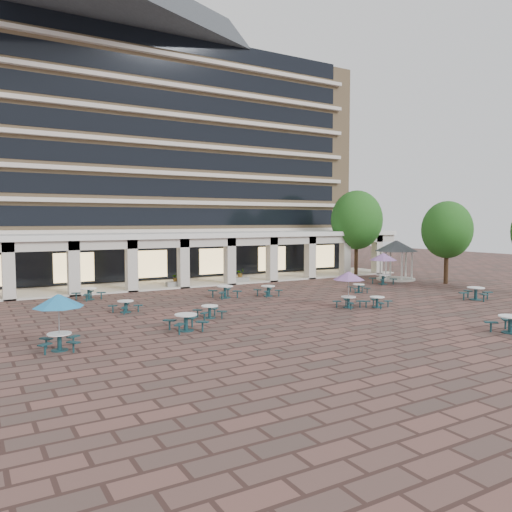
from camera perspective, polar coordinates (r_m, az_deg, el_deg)
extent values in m
plane|color=brown|center=(30.96, 4.11, -6.03)|extent=(120.00, 120.00, 0.00)
cube|color=#A2825B|center=(53.79, -11.62, 9.91)|extent=(40.00, 15.00, 22.00)
cube|color=beige|center=(46.23, -8.41, 2.86)|extent=(36.80, 0.50, 0.35)
cube|color=black|center=(46.44, -8.54, 4.47)|extent=(35.20, 0.05, 1.60)
cube|color=beige|center=(46.26, -8.45, 6.08)|extent=(36.80, 0.50, 0.35)
cube|color=black|center=(46.54, -8.57, 7.67)|extent=(35.20, 0.05, 1.60)
cube|color=beige|center=(46.43, -8.48, 9.29)|extent=(36.80, 0.50, 0.35)
cube|color=black|center=(46.78, -8.60, 10.85)|extent=(35.20, 0.05, 1.60)
cube|color=beige|center=(46.74, -8.51, 12.46)|extent=(36.80, 0.50, 0.35)
cube|color=black|center=(47.16, -8.64, 13.99)|extent=(35.20, 0.05, 1.60)
cube|color=beige|center=(47.20, -8.55, 15.59)|extent=(36.80, 0.50, 0.35)
cube|color=black|center=(47.68, -8.67, 17.06)|extent=(35.20, 0.05, 1.60)
cube|color=beige|center=(47.79, -8.58, 18.64)|extent=(36.80, 0.50, 0.35)
cube|color=black|center=(48.34, -8.71, 20.07)|extent=(35.20, 0.05, 1.60)
cube|color=beige|center=(48.51, -8.62, 21.61)|extent=(36.80, 0.50, 0.35)
cube|color=black|center=(49.12, -8.74, 22.98)|extent=(35.20, 0.05, 1.60)
cube|color=white|center=(43.70, -7.06, 2.41)|extent=(42.00, 6.60, 0.40)
cube|color=beige|center=(41.12, -5.49, 1.70)|extent=(42.00, 0.30, 0.90)
cube|color=black|center=(46.32, -8.36, -0.48)|extent=(38.00, 0.15, 3.20)
cube|color=beige|center=(44.01, -7.02, -2.98)|extent=(42.00, 6.00, 0.12)
cube|color=beige|center=(37.77, -26.44, -1.56)|extent=(0.80, 0.80, 4.00)
cube|color=beige|center=(38.28, -20.13, -1.32)|extent=(0.80, 0.80, 4.00)
cube|color=beige|center=(39.24, -14.05, -1.07)|extent=(0.80, 0.80, 4.00)
cube|color=beige|center=(40.62, -8.32, -0.82)|extent=(0.80, 0.80, 4.00)
cube|color=beige|center=(42.37, -3.02, -0.59)|extent=(0.80, 0.80, 4.00)
cube|color=beige|center=(44.46, 1.82, -0.37)|extent=(0.80, 0.80, 4.00)
cube|color=beige|center=(46.84, 6.20, -0.17)|extent=(0.80, 0.80, 4.00)
cube|color=beige|center=(49.46, 10.13, 0.01)|extent=(0.80, 0.80, 4.00)
cube|color=beige|center=(52.30, 13.65, 0.17)|extent=(0.80, 0.80, 4.00)
cube|color=#FFD88C|center=(43.53, -20.08, -1.23)|extent=(3.20, 0.08, 2.40)
cube|color=#FFD88C|center=(45.10, -12.06, -0.90)|extent=(3.20, 0.08, 2.40)
cube|color=#FFD88C|center=(47.48, -4.70, -0.59)|extent=(3.20, 0.08, 2.40)
cube|color=#FFD88C|center=(50.57, 1.85, -0.30)|extent=(3.20, 0.08, 2.40)
cube|color=#FFD88C|center=(54.24, 7.58, -0.04)|extent=(3.20, 0.08, 2.40)
cylinder|color=#163A44|center=(25.03, -8.01, -8.42)|extent=(0.77, 0.77, 0.04)
cylinder|color=#163A44|center=(24.96, -8.02, -7.65)|extent=(0.20, 0.20, 0.73)
cylinder|color=white|center=(24.87, -8.03, -6.65)|extent=(1.10, 1.10, 0.06)
cube|color=#163A44|center=(25.72, -7.32, -7.01)|extent=(0.64, 0.65, 0.06)
cylinder|color=#163A44|center=(25.77, -7.31, -7.57)|extent=(0.09, 0.09, 0.46)
cube|color=#163A44|center=(25.25, -9.86, -7.25)|extent=(0.65, 0.64, 0.06)
cylinder|color=#163A44|center=(25.30, -9.85, -7.81)|extent=(0.09, 0.09, 0.46)
cube|color=#163A44|center=(24.15, -8.77, -7.75)|extent=(0.64, 0.65, 0.06)
cylinder|color=#163A44|center=(24.20, -8.76, -8.34)|extent=(0.09, 0.09, 0.46)
cube|color=#163A44|center=(24.64, -6.14, -7.49)|extent=(0.65, 0.64, 0.06)
cylinder|color=#163A44|center=(24.69, -6.13, -8.07)|extent=(0.09, 0.09, 0.46)
cylinder|color=#163A44|center=(27.25, 27.03, -7.79)|extent=(0.77, 0.77, 0.04)
cylinder|color=#163A44|center=(27.19, 27.06, -7.08)|extent=(0.20, 0.20, 0.73)
cylinder|color=white|center=(27.11, 27.09, -6.16)|extent=(1.11, 1.11, 0.06)
cube|color=#163A44|center=(27.99, 26.63, -6.51)|extent=(0.64, 0.66, 0.06)
cylinder|color=#163A44|center=(28.04, 26.62, -7.02)|extent=(0.09, 0.09, 0.46)
cube|color=#163A44|center=(26.97, 25.28, -6.85)|extent=(0.66, 0.64, 0.06)
cylinder|color=#163A44|center=(27.02, 25.26, -7.38)|extent=(0.09, 0.09, 0.46)
cylinder|color=#163A44|center=(32.23, 13.66, -5.70)|extent=(0.63, 0.63, 0.04)
cylinder|color=#163A44|center=(32.18, 13.67, -5.21)|extent=(0.16, 0.16, 0.60)
cylinder|color=white|center=(32.13, 13.68, -4.57)|extent=(0.90, 0.90, 0.05)
cube|color=#163A44|center=(32.83, 13.27, -4.85)|extent=(0.44, 0.56, 0.05)
cylinder|color=#163A44|center=(32.86, 13.27, -5.21)|extent=(0.07, 0.07, 0.38)
cube|color=#163A44|center=(31.95, 12.47, -5.08)|extent=(0.56, 0.44, 0.05)
cylinder|color=#163A44|center=(31.98, 12.47, -5.45)|extent=(0.07, 0.07, 0.38)
cube|color=#163A44|center=(31.51, 14.09, -5.23)|extent=(0.44, 0.56, 0.05)
cylinder|color=#163A44|center=(31.54, 14.08, -5.60)|extent=(0.07, 0.07, 0.38)
cube|color=#163A44|center=(32.40, 14.86, -4.99)|extent=(0.56, 0.44, 0.05)
cylinder|color=#163A44|center=(32.43, 14.85, -5.35)|extent=(0.07, 0.07, 0.38)
cylinder|color=#163A44|center=(22.67, -21.52, -9.97)|extent=(0.68, 0.68, 0.04)
cylinder|color=#163A44|center=(22.60, -21.54, -9.23)|extent=(0.18, 0.18, 0.65)
cylinder|color=white|center=(22.52, -21.56, -8.26)|extent=(0.98, 0.98, 0.05)
cube|color=#163A44|center=(23.10, -20.16, -8.64)|extent=(0.60, 0.53, 0.05)
cylinder|color=#163A44|center=(23.15, -20.15, -9.18)|extent=(0.08, 0.08, 0.41)
cube|color=#163A44|center=(23.13, -22.86, -8.69)|extent=(0.53, 0.60, 0.05)
cylinder|color=#163A44|center=(23.17, -22.85, -9.23)|extent=(0.08, 0.08, 0.41)
cube|color=#163A44|center=(22.07, -22.99, -9.29)|extent=(0.60, 0.53, 0.05)
cylinder|color=#163A44|center=(22.13, -22.98, -9.86)|extent=(0.08, 0.08, 0.41)
cube|color=#163A44|center=(22.04, -20.15, -9.24)|extent=(0.53, 0.60, 0.05)
cylinder|color=#163A44|center=(22.10, -20.14, -9.81)|extent=(0.08, 0.08, 0.41)
cylinder|color=gray|center=(22.43, -21.59, -7.11)|extent=(0.05, 0.05, 2.35)
cone|color=#2277B2|center=(22.27, -21.65, -4.76)|extent=(2.05, 2.05, 0.54)
cylinder|color=#163A44|center=(28.08, -5.32, -7.04)|extent=(0.66, 0.66, 0.04)
cylinder|color=#163A44|center=(28.03, -5.32, -6.45)|extent=(0.17, 0.17, 0.62)
cylinder|color=white|center=(27.96, -5.33, -5.70)|extent=(0.94, 0.94, 0.05)
cube|color=#163A44|center=(28.67, -4.74, -6.00)|extent=(0.56, 0.54, 0.05)
cylinder|color=#163A44|center=(28.71, -4.74, -6.43)|extent=(0.08, 0.08, 0.39)
cube|color=#163A44|center=(28.30, -6.69, -6.15)|extent=(0.54, 0.56, 0.05)
cylinder|color=#163A44|center=(28.34, -6.69, -6.58)|extent=(0.08, 0.08, 0.39)
cube|color=#163A44|center=(27.35, -5.93, -6.50)|extent=(0.56, 0.54, 0.05)
cylinder|color=#163A44|center=(27.39, -5.93, -6.94)|extent=(0.08, 0.08, 0.39)
cube|color=#163A44|center=(27.73, -3.93, -6.34)|extent=(0.54, 0.56, 0.05)
cylinder|color=#163A44|center=(27.77, -3.92, -6.78)|extent=(0.08, 0.08, 0.39)
cylinder|color=#163A44|center=(31.79, 10.51, -5.79)|extent=(0.65, 0.65, 0.04)
cylinder|color=#163A44|center=(31.74, 10.52, -5.28)|extent=(0.17, 0.17, 0.61)
cylinder|color=white|center=(31.68, 10.52, -4.61)|extent=(0.93, 0.93, 0.05)
cube|color=#163A44|center=(32.42, 10.25, -4.89)|extent=(0.48, 0.57, 0.05)
cylinder|color=#163A44|center=(32.46, 10.25, -5.27)|extent=(0.07, 0.07, 0.39)
cube|color=#163A44|center=(31.58, 9.22, -5.12)|extent=(0.57, 0.48, 0.05)
cylinder|color=#163A44|center=(31.61, 9.22, -5.50)|extent=(0.07, 0.07, 0.39)
cube|color=#163A44|center=(31.02, 10.80, -5.30)|extent=(0.48, 0.57, 0.05)
cylinder|color=#163A44|center=(31.06, 10.79, -5.69)|extent=(0.07, 0.07, 0.39)
cube|color=#163A44|center=(31.88, 11.80, -5.07)|extent=(0.57, 0.48, 0.05)
cylinder|color=#163A44|center=(31.91, 11.79, -5.45)|extent=(0.07, 0.07, 0.39)
cylinder|color=gray|center=(31.62, 10.53, -3.83)|extent=(0.05, 0.05, 2.23)
cone|color=#9261A9|center=(31.51, 10.55, -2.23)|extent=(1.95, 1.95, 0.51)
cylinder|color=#163A44|center=(37.50, 23.80, -4.56)|extent=(0.80, 0.80, 0.05)
cylinder|color=#163A44|center=(37.45, 23.81, -4.03)|extent=(0.21, 0.21, 0.75)
cylinder|color=white|center=(37.39, 23.83, -3.33)|extent=(1.14, 1.14, 0.06)
cube|color=#163A44|center=(38.17, 23.07, -3.67)|extent=(0.52, 0.70, 0.06)
cylinder|color=#163A44|center=(38.21, 23.06, -4.06)|extent=(0.09, 0.09, 0.48)
cube|color=#163A44|center=(36.95, 22.66, -3.90)|extent=(0.70, 0.52, 0.06)
cylinder|color=#163A44|center=(36.99, 22.65, -4.31)|extent=(0.09, 0.09, 0.48)
cube|color=#163A44|center=(36.71, 24.59, -4.01)|extent=(0.52, 0.70, 0.06)
cylinder|color=#163A44|center=(36.74, 24.58, -4.42)|extent=(0.09, 0.09, 0.48)
cube|color=#163A44|center=(37.94, 24.94, -3.77)|extent=(0.70, 0.52, 0.06)
cylinder|color=#163A44|center=(37.97, 24.93, -4.16)|extent=(0.09, 0.09, 0.48)
cylinder|color=#163A44|center=(30.63, -14.67, -6.22)|extent=(0.66, 0.66, 0.04)
cylinder|color=#163A44|center=(30.58, -14.68, -5.69)|extent=(0.17, 0.17, 0.62)
cylinder|color=white|center=(30.52, -14.70, -4.99)|extent=(0.94, 0.94, 0.05)
cube|color=#163A44|center=(31.28, -14.53, -5.28)|extent=(0.44, 0.58, 0.05)
cylinder|color=#163A44|center=(31.32, -14.52, -5.67)|extent=(0.08, 0.08, 0.39)
cube|color=#163A44|center=(30.66, -16.05, -5.49)|extent=(0.58, 0.44, 0.05)
cylinder|color=#163A44|center=(30.70, -16.04, -5.89)|extent=(0.08, 0.08, 0.39)
cube|color=#163A44|center=(29.85, -14.85, -5.72)|extent=(0.44, 0.58, 0.05)
cylinder|color=#163A44|center=(29.89, -14.85, -6.13)|extent=(0.08, 0.08, 0.39)
cube|color=#163A44|center=(30.49, -13.32, -5.50)|extent=(0.58, 0.44, 0.05)
cylinder|color=#163A44|center=(30.53, -13.31, -5.90)|extent=(0.08, 0.08, 0.39)
cylinder|color=#163A44|center=(35.26, -3.56, -4.76)|extent=(0.80, 0.80, 0.05)
cylinder|color=#163A44|center=(35.21, -3.56, -4.19)|extent=(0.20, 0.20, 0.75)
cylinder|color=white|center=(35.14, -3.56, -3.46)|extent=(1.14, 1.14, 0.06)
cube|color=#163A44|center=(36.04, -3.23, -3.80)|extent=(0.65, 0.68, 0.06)
cylinder|color=#163A44|center=(36.08, -3.23, -4.21)|extent=(0.09, 0.09, 0.48)
cube|color=#163A44|center=(35.41, -4.96, -3.95)|extent=(0.68, 0.65, 0.06)
cylinder|color=#163A44|center=(35.44, -4.96, -4.36)|extent=(0.09, 0.09, 0.48)
cube|color=#163A44|center=(34.34, -3.91, -4.19)|extent=(0.65, 0.68, 0.06)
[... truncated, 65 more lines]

